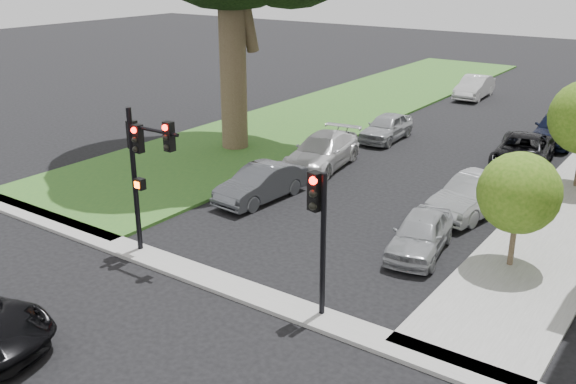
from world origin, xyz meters
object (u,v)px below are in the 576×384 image
Objects in this scene: car_parked_0 at (420,234)px; car_parked_3 at (557,128)px; traffic_signal_main at (142,157)px; car_parked_7 at (386,127)px; car_parked_1 at (475,195)px; small_tree_a at (519,193)px; car_parked_2 at (523,151)px; car_parked_5 at (261,183)px; car_parked_9 at (474,87)px; car_parked_6 at (322,151)px; traffic_signal_secondary at (319,218)px.

car_parked_0 is 15.79m from car_parked_3.
car_parked_7 is (-0.08, 16.49, -2.56)m from traffic_signal_main.
car_parked_3 is (0.02, 11.59, 0.08)m from car_parked_1.
car_parked_2 is (-2.70, 10.43, -1.72)m from small_tree_a.
car_parked_1 is 7.98m from car_parked_5.
car_parked_9 is at bearing 94.15° from car_parked_5.
car_parked_3 is at bearing 45.28° from car_parked_6.
traffic_signal_secondary reaches higher than car_parked_2.
traffic_signal_main is 11.03m from car_parked_6.
car_parked_5 is (-7.23, -3.36, -0.04)m from car_parked_1.
car_parked_2 is 1.25× the size of car_parked_7.
car_parked_1 is 0.87× the size of car_parked_2.
car_parked_3 reaches higher than car_parked_6.
small_tree_a is 0.83× the size of car_parked_1.
small_tree_a reaches higher than car_parked_3.
car_parked_7 is 12.81m from car_parked_9.
car_parked_0 is 4.21m from car_parked_1.
car_parked_0 is 0.75× the size of car_parked_6.
car_parked_6 is 18.56m from car_parked_9.
small_tree_a reaches higher than car_parked_9.
traffic_signal_secondary is at bearing -119.97° from small_tree_a.
traffic_signal_secondary reaches higher than small_tree_a.
car_parked_7 is at bearing 131.84° from small_tree_a.
small_tree_a is 25.63m from car_parked_9.
traffic_signal_main is 17.69m from car_parked_2.
car_parked_5 is at bearing -94.88° from car_parked_6.
traffic_signal_main is at bearing 179.65° from traffic_signal_secondary.
car_parked_1 is 0.99× the size of car_parked_9.
car_parked_5 is (-7.00, 0.84, 0.03)m from car_parked_0.
traffic_signal_main is 22.19m from car_parked_3.
car_parked_5 is at bearing -92.57° from car_parked_7.
car_parked_3 is at bearing 70.95° from traffic_signal_main.
small_tree_a is 9.84m from car_parked_5.
car_parked_2 is (-0.25, 6.83, -0.03)m from car_parked_1.
car_parked_1 is at bearing 76.90° from car_parked_0.
traffic_signal_secondary is 16.26m from car_parked_2.
car_parked_6 is 1.28× the size of car_parked_7.
car_parked_7 is at bearing 145.23° from car_parked_1.
car_parked_2 is 4.77m from car_parked_3.
car_parked_7 reaches higher than car_parked_5.
traffic_signal_secondary is at bearing -71.47° from car_parked_7.
car_parked_5 is 23.41m from car_parked_9.
traffic_signal_main is 1.23× the size of car_parked_0.
car_parked_1 is 1.06× the size of car_parked_5.
car_parked_3 is 0.92× the size of car_parked_6.
car_parked_2 is 9.01m from car_parked_6.
small_tree_a is at bearing -35.14° from car_parked_6.
car_parked_2 is at bearing 28.31° from car_parked_6.
car_parked_0 is 0.93× the size of car_parked_5.
car_parked_0 is 25.25m from car_parked_9.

